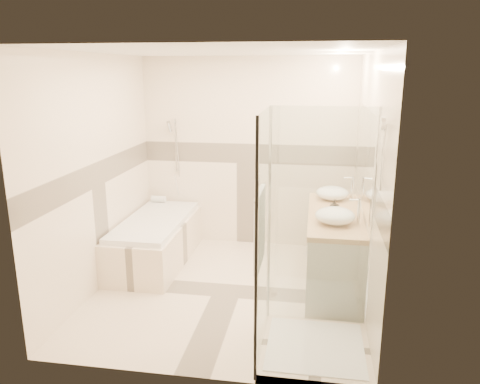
# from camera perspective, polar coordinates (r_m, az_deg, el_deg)

# --- Properties ---
(room) EXTENTS (2.82, 3.02, 2.52)m
(room) POSITION_cam_1_polar(r_m,az_deg,el_deg) (4.78, -0.99, 1.73)
(room) COLOR beige
(room) RESTS_ON ground
(bathtub) EXTENTS (0.75, 1.70, 0.56)m
(bathtub) POSITION_cam_1_polar(r_m,az_deg,el_deg) (5.91, -10.25, -5.56)
(bathtub) COLOR beige
(bathtub) RESTS_ON ground
(vanity) EXTENTS (0.58, 1.62, 0.85)m
(vanity) POSITION_cam_1_polar(r_m,az_deg,el_deg) (5.23, 11.32, -6.94)
(vanity) COLOR white
(vanity) RESTS_ON ground
(shower_enclosure) EXTENTS (0.96, 0.93, 2.04)m
(shower_enclosure) POSITION_cam_1_polar(r_m,az_deg,el_deg) (4.03, 7.70, -12.34)
(shower_enclosure) COLOR beige
(shower_enclosure) RESTS_ON ground
(vessel_sink_near) EXTENTS (0.38, 0.38, 0.15)m
(vessel_sink_near) POSITION_cam_1_polar(r_m,az_deg,el_deg) (5.60, 11.20, -0.12)
(vessel_sink_near) COLOR white
(vessel_sink_near) RESTS_ON vanity
(vessel_sink_far) EXTENTS (0.40, 0.40, 0.16)m
(vessel_sink_far) POSITION_cam_1_polar(r_m,az_deg,el_deg) (4.73, 11.52, -2.84)
(vessel_sink_far) COLOR white
(vessel_sink_far) RESTS_ON vanity
(faucet_near) EXTENTS (0.12, 0.03, 0.28)m
(faucet_near) POSITION_cam_1_polar(r_m,az_deg,el_deg) (5.59, 13.45, 0.66)
(faucet_near) COLOR silver
(faucet_near) RESTS_ON vanity
(faucet_far) EXTENTS (0.11, 0.03, 0.27)m
(faucet_far) POSITION_cam_1_polar(r_m,az_deg,el_deg) (4.72, 14.18, -2.08)
(faucet_far) COLOR silver
(faucet_far) RESTS_ON vanity
(amenity_bottle_a) EXTENTS (0.10, 0.10, 0.18)m
(amenity_bottle_a) POSITION_cam_1_polar(r_m,az_deg,el_deg) (4.97, 11.42, -1.88)
(amenity_bottle_a) COLOR black
(amenity_bottle_a) RESTS_ON vanity
(amenity_bottle_b) EXTENTS (0.13, 0.13, 0.14)m
(amenity_bottle_b) POSITION_cam_1_polar(r_m,az_deg,el_deg) (5.03, 11.39, -1.92)
(amenity_bottle_b) COLOR black
(amenity_bottle_b) RESTS_ON vanity
(folded_towels) EXTENTS (0.18, 0.27, 0.08)m
(folded_towels) POSITION_cam_1_polar(r_m,az_deg,el_deg) (5.69, 11.16, -0.24)
(folded_towels) COLOR white
(folded_towels) RESTS_ON vanity
(rolled_towel) EXTENTS (0.19, 0.09, 0.09)m
(rolled_towel) POSITION_cam_1_polar(r_m,az_deg,el_deg) (6.54, -9.89, -0.85)
(rolled_towel) COLOR white
(rolled_towel) RESTS_ON bathtub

